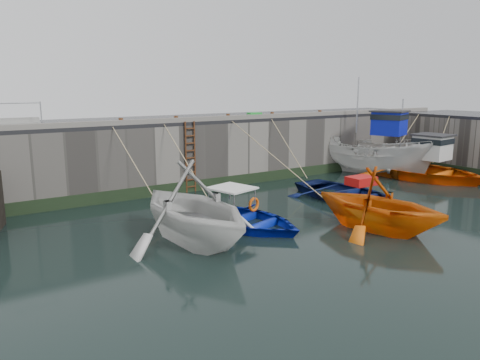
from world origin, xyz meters
TOP-DOWN VIEW (x-y plane):
  - ground at (0.00, 0.00)m, footprint 120.00×120.00m
  - quay_back at (0.00, 12.50)m, footprint 30.00×5.00m
  - road_back at (0.00, 12.50)m, footprint 30.00×5.00m
  - kerb_back at (0.00, 10.15)m, footprint 30.00×0.30m
  - algae_back at (0.00, 9.96)m, footprint 30.00×0.08m
  - ladder at (-2.00, 9.91)m, footprint 0.51×0.08m
  - boat_near_white at (-5.08, 3.78)m, footprint 4.98×5.66m
  - boat_near_white_rope at (-5.08, 8.14)m, footprint 0.04×4.53m
  - boat_near_blue at (-2.88, 4.31)m, footprint 4.51×5.44m
  - boat_near_blue_rope at (-2.88, 8.40)m, footprint 0.04×4.12m
  - boat_near_blacktrim at (0.66, 1.46)m, footprint 4.87×5.34m
  - boat_near_blacktrim_rope at (0.66, 6.98)m, footprint 0.04×6.58m
  - boat_near_navy at (2.86, 5.04)m, footprint 3.73×5.20m
  - boat_near_navy_rope at (2.86, 8.77)m, footprint 0.04×3.58m
  - boat_far_white at (8.36, 8.20)m, footprint 4.66×7.03m
  - boat_far_orange at (9.51, 6.29)m, footprint 5.71×7.39m
  - fish_crate at (1.79, 10.36)m, footprint 0.67×0.48m
  - railing at (-8.75, 11.25)m, footprint 1.60×1.05m
  - bollard_a at (-5.00, 10.25)m, footprint 0.18×0.18m
  - bollard_b at (-2.50, 10.25)m, footprint 0.18×0.18m
  - bollard_c at (0.20, 10.25)m, footprint 0.18×0.18m
  - bollard_d at (2.80, 10.25)m, footprint 0.18×0.18m
  - bollard_e at (6.00, 10.25)m, footprint 0.18×0.18m

SIDE VIEW (x-z plane):
  - ground at x=0.00m, z-range 0.00..0.00m
  - boat_near_white at x=-5.08m, z-range -1.41..1.41m
  - boat_near_white_rope at x=-5.08m, z-range -1.55..1.55m
  - boat_near_blue at x=-2.88m, z-range -0.49..0.49m
  - boat_near_blue_rope at x=-2.88m, z-range -1.55..1.55m
  - boat_near_blacktrim at x=0.66m, z-range -1.21..1.21m
  - boat_near_blacktrim_rope at x=0.66m, z-range -1.55..1.55m
  - boat_near_navy at x=2.86m, z-range -0.54..0.54m
  - boat_near_navy_rope at x=2.86m, z-range -1.55..1.55m
  - algae_back at x=0.00m, z-range 0.00..0.50m
  - boat_far_orange at x=9.51m, z-range -1.75..2.66m
  - boat_far_white at x=8.36m, z-range -1.70..3.84m
  - quay_back at x=0.00m, z-range 0.00..3.00m
  - ladder at x=-2.00m, z-range -0.01..3.19m
  - road_back at x=0.00m, z-range 3.00..3.16m
  - kerb_back at x=0.00m, z-range 3.16..3.36m
  - bollard_a at x=-5.00m, z-range 3.16..3.44m
  - bollard_b at x=-2.50m, z-range 3.16..3.44m
  - bollard_c at x=0.20m, z-range 3.16..3.44m
  - bollard_d at x=2.80m, z-range 3.16..3.44m
  - bollard_e at x=6.00m, z-range 3.16..3.44m
  - fish_crate at x=1.79m, z-range 3.16..3.45m
  - railing at x=-8.75m, z-range 2.86..3.86m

